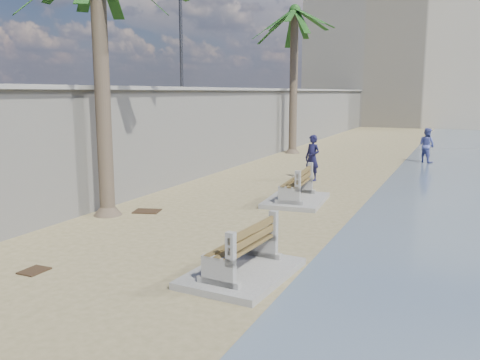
% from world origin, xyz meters
% --- Properties ---
extents(ground_plane, '(140.00, 140.00, 0.00)m').
position_xyz_m(ground_plane, '(0.00, 0.00, 0.00)').
color(ground_plane, '#8E7E57').
extents(seawall, '(0.45, 70.00, 3.50)m').
position_xyz_m(seawall, '(-5.20, 20.00, 1.75)').
color(seawall, gray).
rests_on(seawall, ground_plane).
extents(wall_cap, '(0.80, 70.00, 0.12)m').
position_xyz_m(wall_cap, '(-5.20, 20.00, 3.55)').
color(wall_cap, gray).
rests_on(wall_cap, seawall).
extents(end_building, '(18.00, 12.00, 14.00)m').
position_xyz_m(end_building, '(-2.00, 52.00, 7.00)').
color(end_building, '#B7AA93').
rests_on(end_building, ground_plane).
extents(bench_near, '(1.80, 2.51, 1.00)m').
position_xyz_m(bench_near, '(1.04, 3.65, 0.44)').
color(bench_near, gray).
rests_on(bench_near, ground_plane).
extents(bench_far, '(1.91, 2.64, 1.05)m').
position_xyz_m(bench_far, '(-0.03, 10.26, 0.46)').
color(bench_far, gray).
rests_on(bench_far, ground_plane).
extents(palm_back, '(5.00, 5.00, 8.68)m').
position_xyz_m(palm_back, '(-4.20, 22.62, 7.66)').
color(palm_back, brown).
rests_on(palm_back, ground_plane).
extents(streetlight, '(0.28, 0.28, 5.12)m').
position_xyz_m(streetlight, '(-5.10, 12.00, 6.64)').
color(streetlight, '#2D2D33').
rests_on(streetlight, wall_cap).
extents(person_a, '(0.88, 0.76, 2.05)m').
position_xyz_m(person_a, '(-0.68, 14.35, 1.02)').
color(person_a, black).
rests_on(person_a, ground_plane).
extents(person_b, '(1.14, 1.10, 1.88)m').
position_xyz_m(person_b, '(3.00, 21.61, 0.94)').
color(person_b, '#485096').
rests_on(person_b, ground_plane).
extents(debris_c, '(0.86, 0.77, 0.03)m').
position_xyz_m(debris_c, '(-3.59, 7.30, 0.01)').
color(debris_c, '#382616').
rests_on(debris_c, ground_plane).
extents(debris_d, '(0.41, 0.52, 0.03)m').
position_xyz_m(debris_d, '(-2.75, 2.24, 0.01)').
color(debris_d, '#382616').
rests_on(debris_d, ground_plane).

